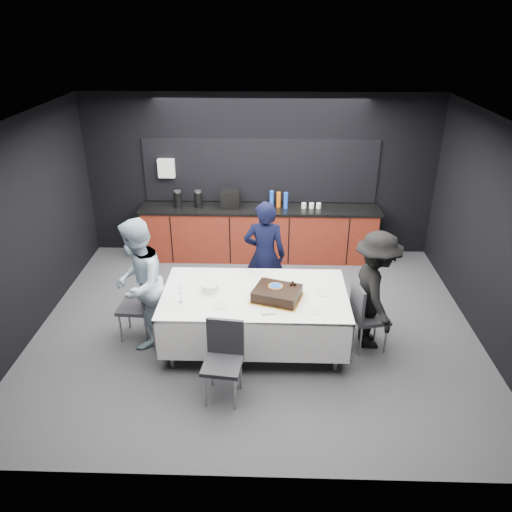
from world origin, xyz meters
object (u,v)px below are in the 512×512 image
at_px(person_center, 265,256).
at_px(person_left, 138,284).
at_px(cake_assembly, 277,294).
at_px(plate_stack, 210,288).
at_px(person_right, 375,291).
at_px(chair_near, 224,354).
at_px(chair_right, 365,312).
at_px(chair_left, 140,302).
at_px(party_table, 255,302).
at_px(champagne_flute, 180,291).

distance_m(person_center, person_left, 1.84).
xyz_separation_m(cake_assembly, plate_stack, (-0.84, 0.16, -0.02)).
height_order(cake_assembly, person_right, person_right).
bearing_deg(person_center, chair_near, 78.87).
distance_m(cake_assembly, chair_right, 1.17).
distance_m(chair_left, chair_right, 2.91).
height_order(party_table, chair_right, chair_right).
distance_m(chair_right, person_left, 2.89).
height_order(chair_right, person_right, person_right).
relative_size(chair_left, chair_right, 1.00).
bearing_deg(plate_stack, party_table, -2.76).
relative_size(cake_assembly, champagne_flute, 3.13).
xyz_separation_m(chair_left, person_center, (1.61, 0.83, 0.29)).
height_order(cake_assembly, plate_stack, cake_assembly).
xyz_separation_m(chair_left, chair_near, (1.19, -1.08, 0.00)).
relative_size(plate_stack, chair_right, 0.23).
bearing_deg(chair_right, plate_stack, 178.80).
xyz_separation_m(party_table, chair_near, (-0.31, -0.94, -0.11)).
bearing_deg(chair_left, chair_right, -3.04).
bearing_deg(party_table, chair_near, -108.51).
distance_m(cake_assembly, person_left, 1.76).
relative_size(party_table, plate_stack, 10.76).
bearing_deg(person_left, cake_assembly, 84.25).
bearing_deg(champagne_flute, person_center, 50.59).
height_order(chair_near, person_right, person_right).
bearing_deg(chair_near, plate_stack, 104.68).
distance_m(chair_left, person_right, 3.03).
xyz_separation_m(chair_right, person_right, (0.12, 0.09, 0.26)).
relative_size(chair_near, person_center, 0.56).
distance_m(chair_right, chair_near, 1.94).
distance_m(plate_stack, person_right, 2.08).
xyz_separation_m(cake_assembly, chair_near, (-0.59, -0.81, -0.32)).
distance_m(party_table, chair_left, 1.52).
bearing_deg(chair_left, person_right, -1.21).
relative_size(champagne_flute, chair_left, 0.24).
xyz_separation_m(plate_stack, chair_left, (-0.94, 0.11, -0.30)).
bearing_deg(party_table, cake_assembly, -25.41).
xyz_separation_m(chair_right, person_left, (-2.87, 0.05, 0.33)).
bearing_deg(party_table, person_left, 178.57).
bearing_deg(chair_right, champagne_flute, -174.15).
bearing_deg(champagne_flute, party_table, 15.52).
bearing_deg(chair_left, champagne_flute, -32.55).
relative_size(person_center, person_left, 0.96).
relative_size(chair_left, person_right, 0.58).
xyz_separation_m(person_center, person_right, (1.41, -0.90, -0.03)).
xyz_separation_m(champagne_flute, chair_right, (2.29, 0.23, -0.40)).
bearing_deg(plate_stack, person_right, 1.36).
height_order(chair_left, chair_right, same).
relative_size(party_table, chair_left, 2.51).
relative_size(party_table, person_right, 1.46).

